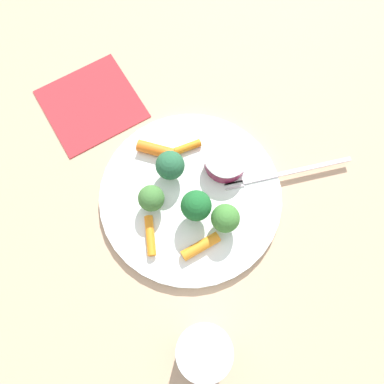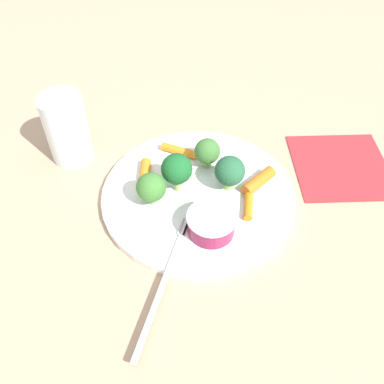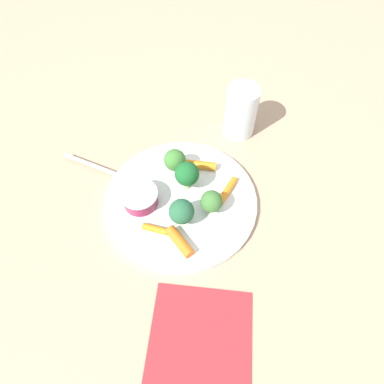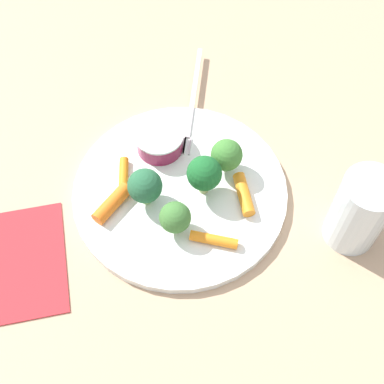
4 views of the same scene
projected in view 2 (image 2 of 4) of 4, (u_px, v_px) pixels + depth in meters
The scene contains 14 objects.
ground_plane at pixel (198, 198), 0.60m from camera, with size 2.40×2.40×0.00m, color tan.
plate at pixel (198, 195), 0.59m from camera, with size 0.27×0.27×0.01m, color white.
sauce_cup at pixel (211, 224), 0.53m from camera, with size 0.06×0.06×0.03m.
broccoli_floret_0 at pixel (177, 168), 0.57m from camera, with size 0.04×0.04×0.06m.
broccoli_floret_1 at pixel (230, 171), 0.57m from camera, with size 0.04×0.04×0.05m.
broccoli_floret_2 at pixel (151, 188), 0.55m from camera, with size 0.04×0.04×0.05m.
broccoli_floret_3 at pixel (208, 152), 0.61m from camera, with size 0.04×0.04×0.05m.
carrot_stick_0 at pixel (259, 181), 0.59m from camera, with size 0.02×0.02×0.06m, color orange.
carrot_stick_1 at pixel (179, 151), 0.64m from camera, with size 0.01×0.01×0.06m, color orange.
carrot_stick_2 at pixel (248, 206), 0.56m from camera, with size 0.01×0.01×0.04m, color orange.
carrot_stick_3 at pixel (145, 175), 0.60m from camera, with size 0.02×0.02×0.06m, color orange.
fork at pixel (165, 280), 0.49m from camera, with size 0.02×0.20×0.00m.
drinking_glass at pixel (67, 129), 0.62m from camera, with size 0.06×0.06×0.11m, color silver.
napkin at pixel (341, 166), 0.64m from camera, with size 0.14×0.15×0.00m, color #B22B30.
Camera 2 is at (-0.09, 0.39, 0.44)m, focal length 39.29 mm.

